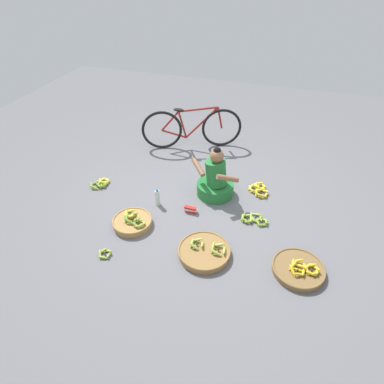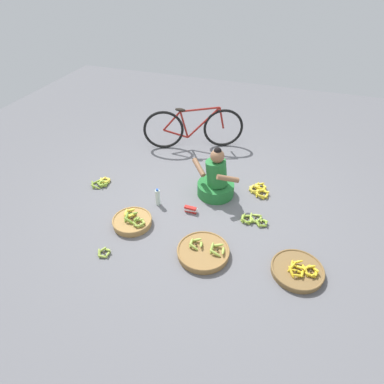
{
  "view_description": "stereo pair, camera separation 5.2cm",
  "coord_description": "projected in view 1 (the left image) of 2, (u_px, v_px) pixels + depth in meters",
  "views": [
    {
      "loc": [
        1.0,
        -3.36,
        2.9
      ],
      "look_at": [
        0.0,
        -0.2,
        0.35
      ],
      "focal_mm": 30.74,
      "sensor_mm": 36.0,
      "label": 1
    },
    {
      "loc": [
        1.05,
        -3.34,
        2.9
      ],
      "look_at": [
        0.0,
        -0.2,
        0.35
      ],
      "focal_mm": 30.74,
      "sensor_mm": 36.0,
      "label": 2
    }
  ],
  "objects": [
    {
      "name": "ground_plane",
      "position": [
        196.0,
        204.0,
        4.54
      ],
      "size": [
        10.0,
        10.0,
        0.0
      ],
      "primitive_type": "plane",
      "color": "slate"
    },
    {
      "name": "vendor_woman_front",
      "position": [
        215.0,
        180.0,
        4.58
      ],
      "size": [
        0.72,
        0.55,
        0.76
      ],
      "color": "#237233",
      "rests_on": "ground"
    },
    {
      "name": "bicycle_leaning",
      "position": [
        192.0,
        128.0,
        5.57
      ],
      "size": [
        1.59,
        0.69,
        0.73
      ],
      "color": "black",
      "rests_on": "ground"
    },
    {
      "name": "banana_basket_back_center",
      "position": [
        132.0,
        222.0,
        4.17
      ],
      "size": [
        0.5,
        0.5,
        0.16
      ],
      "color": "#A87F47",
      "rests_on": "ground"
    },
    {
      "name": "banana_basket_front_right",
      "position": [
        204.0,
        251.0,
        3.78
      ],
      "size": [
        0.61,
        0.61,
        0.15
      ],
      "color": "olive",
      "rests_on": "ground"
    },
    {
      "name": "banana_basket_mid_right",
      "position": [
        299.0,
        269.0,
        3.59
      ],
      "size": [
        0.58,
        0.58,
        0.14
      ],
      "color": "brown",
      "rests_on": "ground"
    },
    {
      "name": "loose_bananas_near_vendor",
      "position": [
        102.0,
        183.0,
        4.88
      ],
      "size": [
        0.27,
        0.32,
        0.09
      ],
      "color": "yellow",
      "rests_on": "ground"
    },
    {
      "name": "loose_bananas_front_center",
      "position": [
        105.0,
        254.0,
        3.78
      ],
      "size": [
        0.17,
        0.17,
        0.08
      ],
      "color": "#9EB747",
      "rests_on": "ground"
    },
    {
      "name": "loose_bananas_front_left",
      "position": [
        258.0,
        189.0,
        4.75
      ],
      "size": [
        0.33,
        0.37,
        0.09
      ],
      "color": "yellow",
      "rests_on": "ground"
    },
    {
      "name": "loose_bananas_near_bicycle",
      "position": [
        254.0,
        219.0,
        4.25
      ],
      "size": [
        0.37,
        0.25,
        0.08
      ],
      "color": "#8CAD38",
      "rests_on": "ground"
    },
    {
      "name": "water_bottle",
      "position": [
        157.0,
        198.0,
        4.46
      ],
      "size": [
        0.06,
        0.06,
        0.26
      ],
      "color": "silver",
      "rests_on": "ground"
    },
    {
      "name": "packet_carton_stack",
      "position": [
        191.0,
        210.0,
        4.37
      ],
      "size": [
        0.17,
        0.06,
        0.09
      ],
      "color": "red",
      "rests_on": "ground"
    }
  ]
}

